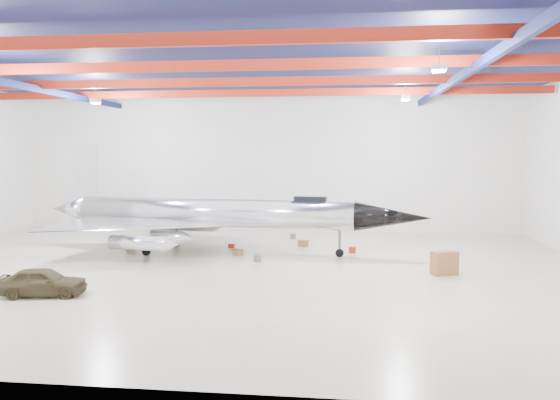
# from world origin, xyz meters

# --- Properties ---
(floor) EXTENTS (40.00, 40.00, 0.00)m
(floor) POSITION_xyz_m (0.00, 0.00, 0.00)
(floor) COLOR #B7A791
(floor) RESTS_ON ground
(wall_back) EXTENTS (40.00, 0.00, 40.00)m
(wall_back) POSITION_xyz_m (0.00, 15.00, 5.50)
(wall_back) COLOR silver
(wall_back) RESTS_ON floor
(ceiling) EXTENTS (40.00, 40.00, 0.00)m
(ceiling) POSITION_xyz_m (0.00, 0.00, 11.00)
(ceiling) COLOR #0A0F38
(ceiling) RESTS_ON wall_back
(ceiling_structure) EXTENTS (39.50, 29.50, 1.08)m
(ceiling_structure) POSITION_xyz_m (0.00, 0.00, 10.32)
(ceiling_structure) COLOR maroon
(ceiling_structure) RESTS_ON ceiling
(jet_aircraft) EXTENTS (25.11, 15.82, 6.85)m
(jet_aircraft) POSITION_xyz_m (-1.98, 5.13, 2.25)
(jet_aircraft) COLOR silver
(jet_aircraft) RESTS_ON floor
(jeep) EXTENTS (3.95, 2.14, 1.28)m
(jeep) POSITION_xyz_m (-6.91, -6.33, 0.64)
(jeep) COLOR #3A331D
(jeep) RESTS_ON floor
(desk) EXTENTS (1.47, 1.11, 1.21)m
(desk) POSITION_xyz_m (11.50, 0.00, 0.61)
(desk) COLOR brown
(desk) RESTS_ON floor
(crate_ply) EXTENTS (0.63, 0.56, 0.37)m
(crate_ply) POSITION_xyz_m (-7.48, 5.19, 0.18)
(crate_ply) COLOR olive
(crate_ply) RESTS_ON floor
(toolbox_red) EXTENTS (0.43, 0.36, 0.27)m
(toolbox_red) POSITION_xyz_m (-1.09, 6.63, 0.13)
(toolbox_red) COLOR maroon
(toolbox_red) RESTS_ON floor
(engine_drum) EXTENTS (0.56, 0.56, 0.40)m
(engine_drum) POSITION_xyz_m (1.34, 2.23, 0.20)
(engine_drum) COLOR #59595B
(engine_drum) RESTS_ON floor
(parts_bin) EXTENTS (0.72, 0.63, 0.43)m
(parts_bin) POSITION_xyz_m (3.61, 7.72, 0.22)
(parts_bin) COLOR olive
(parts_bin) RESTS_ON floor
(crate_small) EXTENTS (0.42, 0.37, 0.25)m
(crate_small) POSITION_xyz_m (-6.96, 7.00, 0.12)
(crate_small) COLOR #59595B
(crate_small) RESTS_ON floor
(tool_chest) EXTENTS (0.56, 0.56, 0.40)m
(tool_chest) POSITION_xyz_m (6.87, 5.63, 0.20)
(tool_chest) COLOR maroon
(tool_chest) RESTS_ON floor
(oil_barrel) EXTENTS (0.68, 0.62, 0.38)m
(oil_barrel) POSITION_xyz_m (-0.15, 3.99, 0.19)
(oil_barrel) COLOR olive
(oil_barrel) RESTS_ON floor
(spares_box) EXTENTS (0.51, 0.51, 0.39)m
(spares_box) POSITION_xyz_m (2.61, 10.89, 0.20)
(spares_box) COLOR #59595B
(spares_box) RESTS_ON floor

